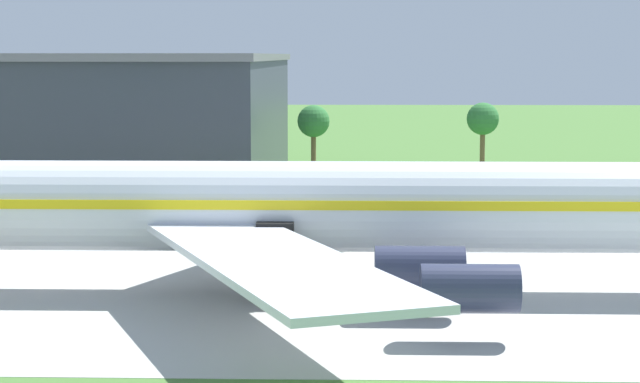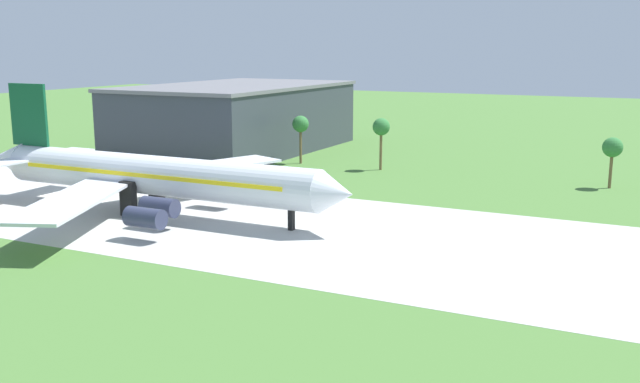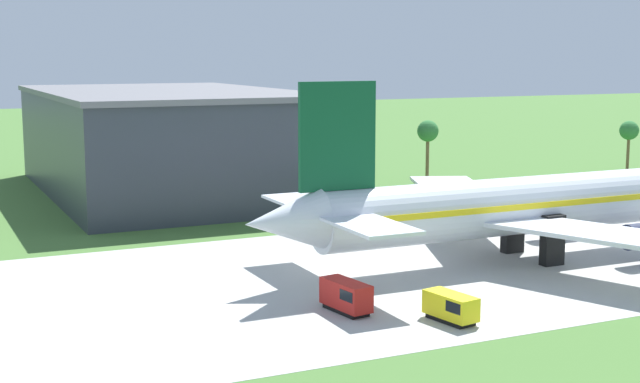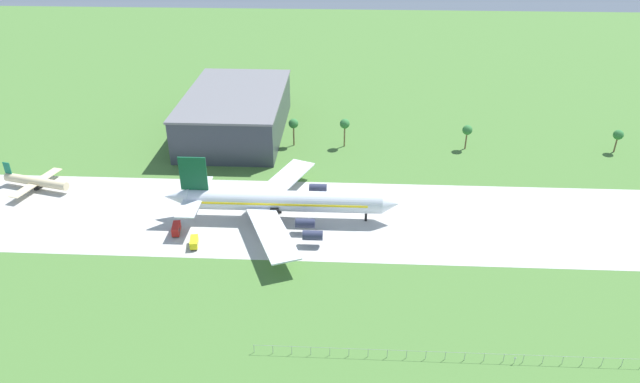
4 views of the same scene
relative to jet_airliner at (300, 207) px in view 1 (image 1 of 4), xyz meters
name	(u,v)px [view 1 (image 1 of 4)]	position (x,y,z in m)	size (l,w,h in m)	color
jet_airliner	(300,207)	(0.00, 0.00, 0.00)	(68.27, 59.41, 19.28)	silver
terminal_building	(125,121)	(-24.31, 63.02, 2.25)	(36.72, 61.20, 16.19)	#333842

